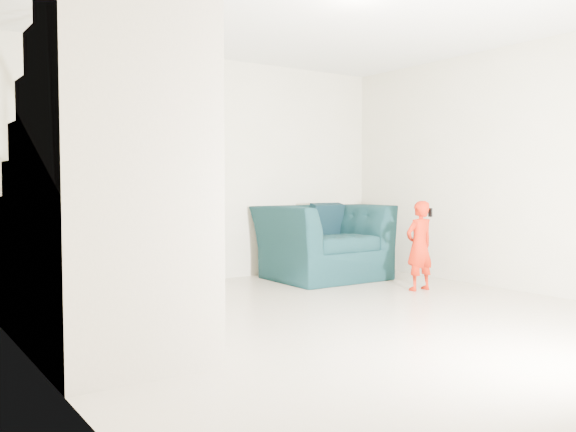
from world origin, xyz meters
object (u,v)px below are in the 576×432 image
object	(u,v)px
toddler	(419,246)
side_table	(378,254)
armchair	(322,242)
staircase	(95,215)

from	to	relation	value
toddler	side_table	xyz separation A→B (m)	(0.62, 1.32, -0.25)
toddler	side_table	size ratio (longest dim) A/B	2.74
toddler	side_table	world-z (taller)	toddler
armchair	toddler	world-z (taller)	toddler
armchair	side_table	xyz separation A→B (m)	(0.98, 0.04, -0.21)
armchair	toddler	bearing A→B (deg)	-74.10
side_table	armchair	bearing A→B (deg)	-177.81
toddler	staircase	distance (m)	3.67
armchair	staircase	bearing A→B (deg)	-154.60
toddler	staircase	bearing A→B (deg)	5.96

